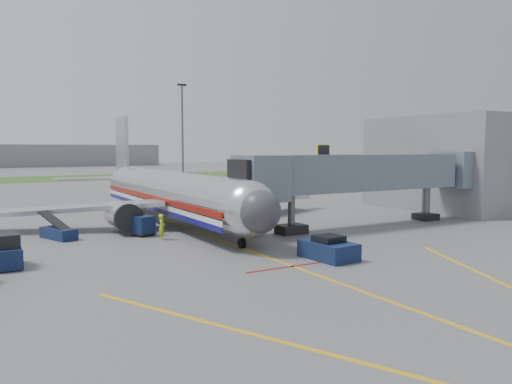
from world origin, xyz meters
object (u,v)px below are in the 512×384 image
pushback_tug (328,249)px  belt_loader (58,232)px  ramp_worker (162,227)px  airliner (171,193)px  baggage_tug (7,253)px

pushback_tug → belt_loader: belt_loader is taller
ramp_worker → airliner: bearing=5.4°
airliner → belt_loader: 10.85m
airliner → baggage_tug: bearing=-140.4°
baggage_tug → ramp_worker: size_ratio=1.47×
pushback_tug → ramp_worker: bearing=120.1°
airliner → pushback_tug: airliner is taller
airliner → baggage_tug: size_ratio=13.07×
pushback_tug → ramp_worker: (-6.46, 11.13, 0.33)m
pushback_tug → baggage_tug: (-16.79, 7.26, 0.25)m
ramp_worker → belt_loader: bearing=88.1°
baggage_tug → belt_loader: bearing=64.1°
baggage_tug → ramp_worker: (10.33, 3.87, 0.09)m
belt_loader → ramp_worker: 7.66m
ramp_worker → baggage_tug: bearing=140.9°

